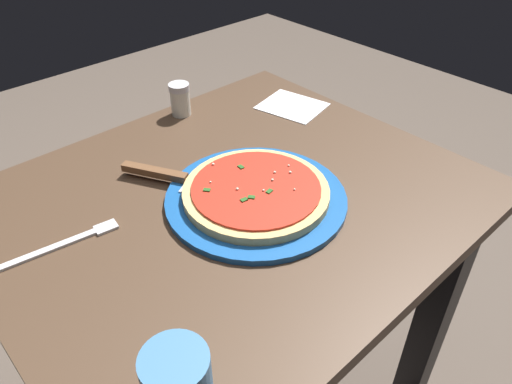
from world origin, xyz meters
TOP-DOWN VIEW (x-y plane):
  - restaurant_table at (0.00, 0.00)m, footprint 0.84×0.72m
  - serving_plate at (-0.02, 0.04)m, footprint 0.32×0.32m
  - pizza at (-0.02, 0.04)m, footprint 0.26×0.26m
  - pizza_server at (0.06, -0.09)m, footprint 0.14×0.21m
  - napkin_folded_right at (-0.33, -0.16)m, footprint 0.15×0.17m
  - fork at (0.27, -0.08)m, footprint 0.19×0.04m
  - parmesan_shaker at (-0.11, -0.31)m, footprint 0.05×0.05m

SIDE VIEW (x-z plane):
  - restaurant_table at x=0.00m, z-range 0.21..0.97m
  - napkin_folded_right at x=-0.33m, z-range 0.76..0.76m
  - fork at x=0.27m, z-range 0.76..0.77m
  - serving_plate at x=-0.02m, z-range 0.76..0.77m
  - pizza_server at x=0.06m, z-range 0.77..0.79m
  - pizza at x=-0.02m, z-range 0.77..0.80m
  - parmesan_shaker at x=-0.11m, z-range 0.76..0.84m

